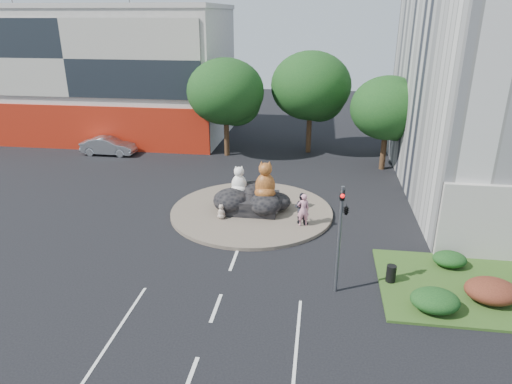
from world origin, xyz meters
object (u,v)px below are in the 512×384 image
kitten_white (274,208)px  litter_bin (391,274)px  pedestrian_pink (303,210)px  cat_tabby (265,180)px  pedestrian_dark (302,208)px  cat_white (239,180)px  parked_car (108,146)px  kitten_calico (221,211)px

kitten_white → litter_bin: (6.05, -6.62, -0.04)m
kitten_white → pedestrian_pink: (1.80, -1.39, 0.60)m
cat_tabby → litter_bin: (6.64, -6.92, -1.75)m
pedestrian_pink → pedestrian_dark: 0.32m
kitten_white → pedestrian_dark: bearing=-51.8°
cat_white → parked_car: size_ratio=0.38×
cat_tabby → kitten_calico: 3.24m
kitten_calico → litter_bin: kitten_calico is taller
litter_bin → cat_tabby: bearing=133.8°
cat_tabby → pedestrian_pink: (2.39, -1.69, -1.10)m
kitten_calico → kitten_white: bearing=38.3°
pedestrian_pink → cat_tabby: bearing=-51.5°
litter_bin → kitten_white: bearing=132.4°
cat_white → pedestrian_pink: bearing=-34.1°
cat_white → pedestrian_dark: bearing=-31.4°
cat_white → pedestrian_dark: cat_white is taller
parked_car → litter_bin: size_ratio=5.86×
kitten_calico → cat_tabby: bearing=48.0°
pedestrian_pink → parked_car: bearing=-51.7°
cat_white → litter_bin: (8.34, -7.43, -1.48)m
litter_bin → parked_car: bearing=140.9°
cat_tabby → parked_car: size_ratio=0.50×
cat_tabby → cat_white: bearing=153.8°
kitten_calico → litter_bin: 10.65m
kitten_calico → kitten_white: size_ratio=1.25×
kitten_calico → parked_car: bearing=155.0°
cat_white → litter_bin: 11.27m
parked_car → litter_bin: parked_car is taller
cat_tabby → parked_car: 18.67m
cat_tabby → litter_bin: cat_tabby is taller
kitten_white → pedestrian_dark: size_ratio=0.39×
kitten_calico → pedestrian_pink: size_ratio=0.47×
kitten_white → pedestrian_pink: 2.36m
cat_tabby → litter_bin: 9.75m
pedestrian_dark → parked_car: (-17.45, 12.19, -0.36)m
cat_white → kitten_calico: (-0.75, -1.88, -1.35)m
kitten_calico → kitten_white: kitten_calico is taller
pedestrian_dark → litter_bin: 7.07m
pedestrian_dark → parked_car: pedestrian_dark is taller
kitten_calico → pedestrian_pink: pedestrian_pink is taller
parked_car → kitten_white: bearing=-124.8°
cat_tabby → parked_car: bearing=135.0°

